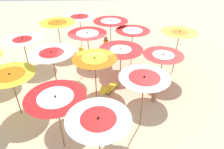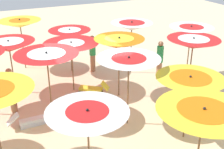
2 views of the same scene
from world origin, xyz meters
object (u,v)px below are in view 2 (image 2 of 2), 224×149
object	(u,v)px
beach_umbrella_8	(190,82)
beach_umbrella_9	(129,62)
beach_umbrella_3	(20,24)
lounger_0	(29,121)
beach_umbrella_7	(9,46)
beach_umbrella_6	(71,46)
beach_umbrella_1	(132,26)
beach_umbrella_5	(119,43)
beach_umbrella_2	(70,33)
beach_umbrella_4	(193,43)
beachgoer_2	(93,53)
beach_umbrella_10	(47,59)
lounger_1	(93,89)
beach_umbrella_0	(191,30)
beachgoer_0	(160,59)
beach_umbrella_13	(88,118)
beachgoer_1	(11,90)
beach_umbrella_12	(203,117)

from	to	relation	value
beach_umbrella_8	beach_umbrella_9	world-z (taller)	beach_umbrella_9
beach_umbrella_3	lounger_0	distance (m)	5.75
beach_umbrella_7	beach_umbrella_6	bearing A→B (deg)	-110.15
beach_umbrella_1	beach_umbrella_3	world-z (taller)	beach_umbrella_1
beach_umbrella_5	beach_umbrella_2	bearing A→B (deg)	16.99
beach_umbrella_3	beach_umbrella_4	bearing A→B (deg)	-135.75
beach_umbrella_6	beach_umbrella_9	xyz separation A→B (m)	(-3.21, -0.93, 0.32)
beach_umbrella_7	beachgoer_2	world-z (taller)	beach_umbrella_7
beach_umbrella_4	beach_umbrella_10	bearing A→B (deg)	83.35
beach_umbrella_6	beach_umbrella_7	distance (m)	2.45
beach_umbrella_1	lounger_0	distance (m)	6.30
beach_umbrella_6	lounger_0	bearing A→B (deg)	131.16
beach_umbrella_9	beach_umbrella_2	bearing A→B (deg)	4.10
lounger_1	beachgoer_2	xyz separation A→B (m)	(2.18, -0.85, 0.75)
beach_umbrella_4	beach_umbrella_6	world-z (taller)	beach_umbrella_4
beach_umbrella_0	beachgoer_0	xyz separation A→B (m)	(0.41, 1.25, -1.32)
beach_umbrella_1	beach_umbrella_13	bearing A→B (deg)	143.91
beach_umbrella_13	beachgoer_1	distance (m)	4.85
beach_umbrella_1	beach_umbrella_7	size ratio (longest dim) A/B	1.10
beach_umbrella_3	beach_umbrella_5	distance (m)	5.50
beachgoer_1	beach_umbrella_9	bearing A→B (deg)	-5.65
beach_umbrella_6	beachgoer_1	xyz separation A→B (m)	(-0.76, 2.55, -1.06)
beach_umbrella_1	beach_umbrella_7	bearing A→B (deg)	88.13
beach_umbrella_4	lounger_0	world-z (taller)	beach_umbrella_4
beach_umbrella_1	beach_umbrella_8	distance (m)	5.43
beach_umbrella_3	beach_umbrella_12	distance (m)	10.24
beach_umbrella_2	lounger_0	size ratio (longest dim) A/B	1.71
beach_umbrella_3	beachgoer_1	bearing A→B (deg)	165.17
beach_umbrella_4	beachgoer_2	size ratio (longest dim) A/B	1.39
beach_umbrella_1	lounger_0	bearing A→B (deg)	116.11
beach_umbrella_1	beach_umbrella_7	world-z (taller)	beach_umbrella_1
beach_umbrella_5	beach_umbrella_12	size ratio (longest dim) A/B	1.05
beach_umbrella_9	beachgoer_1	world-z (taller)	beach_umbrella_9
beach_umbrella_3	lounger_0	xyz separation A→B (m)	(-5.31, 0.76, -2.06)
beach_umbrella_7	beach_umbrella_4	bearing A→B (deg)	-116.70
beach_umbrella_2	beachgoer_0	bearing A→B (deg)	-127.56
beach_umbrella_2	lounger_1	distance (m)	3.14
beach_umbrella_4	beach_umbrella_3	bearing A→B (deg)	44.25
beach_umbrella_1	beach_umbrella_2	world-z (taller)	beach_umbrella_1
beach_umbrella_6	beach_umbrella_12	size ratio (longest dim) A/B	0.94
beach_umbrella_10	lounger_0	world-z (taller)	beach_umbrella_10
beach_umbrella_5	beachgoer_1	bearing A→B (deg)	83.36
beach_umbrella_4	beach_umbrella_7	distance (m)	7.22
beach_umbrella_2	beachgoer_0	xyz separation A→B (m)	(-2.59, -3.37, -0.95)
beach_umbrella_9	beach_umbrella_7	bearing A→B (deg)	38.51
beach_umbrella_13	beachgoer_0	world-z (taller)	beach_umbrella_13
beach_umbrella_12	beachgoer_0	bearing A→B (deg)	-25.02
beach_umbrella_3	beach_umbrella_13	distance (m)	8.67
beachgoer_0	beachgoer_1	xyz separation A→B (m)	(-0.19, 6.47, -0.05)
beach_umbrella_1	beach_umbrella_6	size ratio (longest dim) A/B	1.12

